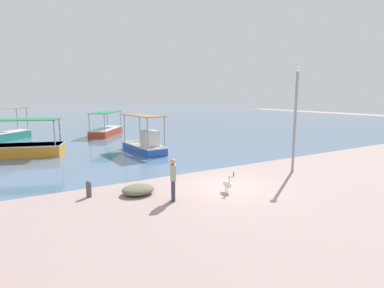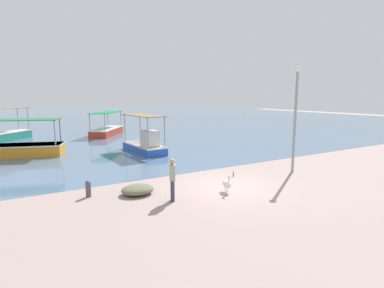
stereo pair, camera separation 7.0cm
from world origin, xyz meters
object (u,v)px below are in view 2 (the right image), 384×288
(fishing_boat_center, at_px, (145,144))
(fishing_boat_outer, at_px, (107,130))
(pelican, at_px, (227,184))
(net_pile, at_px, (138,190))
(glass_bottle, at_px, (233,174))
(fisherman_standing, at_px, (172,178))
(mooring_bollard, at_px, (88,188))
(fishing_boat_near_right, at_px, (13,148))
(fishing_boat_far_left, at_px, (1,135))
(lamp_post, at_px, (295,114))

(fishing_boat_center, bearing_deg, fishing_boat_outer, 89.13)
(pelican, relative_size, net_pile, 0.59)
(pelican, distance_m, glass_bottle, 2.67)
(fisherman_standing, distance_m, net_pile, 1.87)
(pelican, bearing_deg, mooring_bollard, 155.69)
(fishing_boat_center, xyz_separation_m, mooring_bollard, (-5.59, -7.94, -0.26))
(fishing_boat_near_right, distance_m, fishing_boat_far_left, 8.51)
(fishing_boat_center, height_order, pelican, fishing_boat_center)
(glass_bottle, bearing_deg, fishing_boat_near_right, 130.18)
(fishing_boat_near_right, distance_m, pelican, 15.71)
(pelican, bearing_deg, fishing_boat_far_left, 112.09)
(fishing_boat_outer, relative_size, lamp_post, 1.03)
(glass_bottle, bearing_deg, mooring_bollard, 176.22)
(fishing_boat_outer, height_order, fisherman_standing, fishing_boat_outer)
(mooring_bollard, height_order, fisherman_standing, fisherman_standing)
(fishing_boat_center, height_order, glass_bottle, fishing_boat_center)
(net_pile, bearing_deg, fishing_boat_near_right, 111.12)
(net_pile, bearing_deg, fisherman_standing, -58.14)
(lamp_post, bearing_deg, net_pile, 175.64)
(fishing_boat_near_right, height_order, lamp_post, lamp_post)
(net_pile, bearing_deg, mooring_bollard, 159.65)
(fishing_boat_far_left, distance_m, net_pile, 21.04)
(fishing_boat_far_left, xyz_separation_m, fishing_boat_outer, (9.43, -0.41, -0.06))
(pelican, distance_m, fisherman_standing, 2.55)
(fishing_boat_center, height_order, fisherman_standing, fishing_boat_center)
(fishing_boat_outer, distance_m, mooring_bollard, 20.05)
(mooring_bollard, xyz_separation_m, net_pile, (1.85, -0.69, -0.17))
(fishing_boat_outer, height_order, fishing_boat_center, fishing_boat_center)
(fishing_boat_near_right, height_order, fishing_boat_outer, fishing_boat_near_right)
(pelican, xyz_separation_m, lamp_post, (5.21, 1.03, 2.77))
(fishing_boat_center, bearing_deg, mooring_bollard, -125.15)
(fisherman_standing, relative_size, glass_bottle, 6.26)
(fisherman_standing, xyz_separation_m, net_pile, (-0.91, 1.47, -0.71))
(pelican, relative_size, fisherman_standing, 0.48)
(fishing_boat_outer, xyz_separation_m, pelican, (-0.51, -21.57, -0.14))
(fishing_boat_near_right, relative_size, pelican, 8.31)
(fishing_boat_center, relative_size, fisherman_standing, 2.76)
(mooring_bollard, relative_size, net_pile, 0.50)
(lamp_post, height_order, net_pile, lamp_post)
(fishing_boat_center, relative_size, lamp_post, 0.84)
(fishing_boat_near_right, xyz_separation_m, lamp_post, (13.18, -12.50, 2.59))
(fishing_boat_far_left, bearing_deg, lamp_post, -56.02)
(lamp_post, relative_size, glass_bottle, 20.67)
(pelican, bearing_deg, fishing_boat_outer, 88.63)
(lamp_post, xyz_separation_m, net_pile, (-8.60, 0.66, -2.95))
(fishing_boat_outer, xyz_separation_m, fishing_boat_center, (-0.17, -11.26, 0.11))
(lamp_post, bearing_deg, fisherman_standing, -173.99)
(pelican, distance_m, net_pile, 3.79)
(fishing_boat_outer, distance_m, net_pile, 20.27)
(fishing_boat_near_right, relative_size, fisherman_standing, 3.96)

